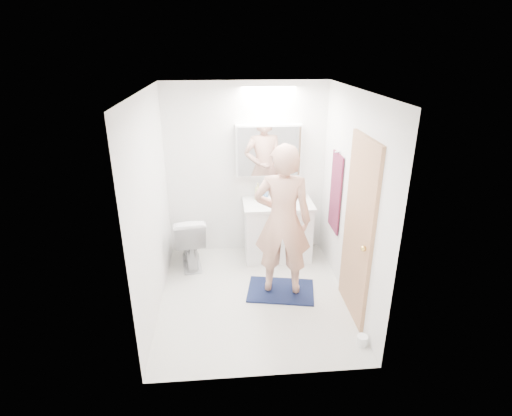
{
  "coord_description": "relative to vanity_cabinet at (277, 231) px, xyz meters",
  "views": [
    {
      "loc": [
        -0.32,
        -4.02,
        2.82
      ],
      "look_at": [
        0.05,
        0.25,
        1.05
      ],
      "focal_mm": 27.92,
      "sensor_mm": 36.0,
      "label": 1
    }
  ],
  "objects": [
    {
      "name": "soap_bottle_b",
      "position": [
        -0.17,
        0.18,
        0.51
      ],
      "size": [
        0.1,
        0.1,
        0.16
      ],
      "primitive_type": "imported",
      "rotation": [
        0.0,
        0.0,
        -0.66
      ],
      "color": "#5F93CC",
      "rests_on": "countertop"
    },
    {
      "name": "ceiling",
      "position": [
        -0.42,
        -0.96,
        2.01
      ],
      "size": [
        2.5,
        2.5,
        0.0
      ],
      "primitive_type": "plane",
      "rotation": [
        3.14,
        0.0,
        0.0
      ],
      "color": "white",
      "rests_on": "floor"
    },
    {
      "name": "toilet_paper_roll",
      "position": [
        0.61,
        -1.89,
        -0.34
      ],
      "size": [
        0.11,
        0.11,
        0.1
      ],
      "primitive_type": "cylinder",
      "color": "white",
      "rests_on": "floor"
    },
    {
      "name": "sink_basin",
      "position": [
        0.0,
        0.03,
        0.45
      ],
      "size": [
        0.36,
        0.36,
        0.03
      ],
      "primitive_type": "cylinder",
      "color": "white",
      "rests_on": "countertop"
    },
    {
      "name": "wall_right",
      "position": [
        0.68,
        -0.96,
        0.81
      ],
      "size": [
        0.0,
        2.5,
        2.5
      ],
      "primitive_type": "plane",
      "rotation": [
        1.57,
        0.0,
        -1.57
      ],
      "color": "white",
      "rests_on": "floor"
    },
    {
      "name": "medicine_cabinet",
      "position": [
        -0.12,
        0.21,
        1.11
      ],
      "size": [
        0.88,
        0.14,
        0.7
      ],
      "primitive_type": "cube",
      "color": "white",
      "rests_on": "wall_back"
    },
    {
      "name": "wall_front",
      "position": [
        -0.42,
        -2.21,
        0.81
      ],
      "size": [
        2.5,
        0.0,
        2.5
      ],
      "primitive_type": "plane",
      "rotation": [
        -1.57,
        0.0,
        0.0
      ],
      "color": "white",
      "rests_on": "floor"
    },
    {
      "name": "door_knob",
      "position": [
        0.62,
        -1.61,
        0.56
      ],
      "size": [
        0.06,
        0.06,
        0.06
      ],
      "primitive_type": "sphere",
      "color": "gold",
      "rests_on": "door"
    },
    {
      "name": "towel",
      "position": [
        0.66,
        -0.41,
        0.71
      ],
      "size": [
        0.02,
        0.42,
        1.0
      ],
      "primitive_type": "cube",
      "color": "#13183E",
      "rests_on": "wall_right"
    },
    {
      "name": "mirror_panel",
      "position": [
        -0.12,
        0.13,
        1.11
      ],
      "size": [
        0.84,
        0.01,
        0.66
      ],
      "primitive_type": "cube",
      "color": "silver",
      "rests_on": "medicine_cabinet"
    },
    {
      "name": "toilet",
      "position": [
        -1.22,
        -0.11,
        -0.02
      ],
      "size": [
        0.51,
        0.77,
        0.74
      ],
      "primitive_type": "imported",
      "rotation": [
        0.0,
        0.0,
        3.28
      ],
      "color": "silver",
      "rests_on": "floor"
    },
    {
      "name": "countertop",
      "position": [
        0.0,
        -0.0,
        0.41
      ],
      "size": [
        0.95,
        0.58,
        0.04
      ],
      "primitive_type": "cube",
      "color": "white",
      "rests_on": "vanity_cabinet"
    },
    {
      "name": "door",
      "position": [
        0.66,
        -1.31,
        0.61
      ],
      "size": [
        0.04,
        0.8,
        2.0
      ],
      "primitive_type": "cube",
      "color": "tan",
      "rests_on": "wall_right"
    },
    {
      "name": "vanity_cabinet",
      "position": [
        0.0,
        0.0,
        0.0
      ],
      "size": [
        0.9,
        0.55,
        0.78
      ],
      "primitive_type": "cube",
      "color": "white",
      "rests_on": "floor"
    },
    {
      "name": "bath_rug",
      "position": [
        -0.07,
        -0.89,
        -0.38
      ],
      "size": [
        0.89,
        0.69,
        0.02
      ],
      "primitive_type": "cube",
      "rotation": [
        0.0,
        0.0,
        -0.19
      ],
      "color": "#141A3E",
      "rests_on": "floor"
    },
    {
      "name": "toothbrush_cup",
      "position": [
        0.17,
        0.16,
        0.47
      ],
      "size": [
        0.11,
        0.11,
        0.09
      ],
      "primitive_type": "imported",
      "rotation": [
        0.0,
        0.0,
        -0.2
      ],
      "color": "#3A3DAF",
      "rests_on": "countertop"
    },
    {
      "name": "towel_hook",
      "position": [
        0.65,
        -0.41,
        1.23
      ],
      "size": [
        0.07,
        0.02,
        0.02
      ],
      "primitive_type": "cylinder",
      "rotation": [
        0.0,
        1.57,
        0.0
      ],
      "color": "silver",
      "rests_on": "wall_right"
    },
    {
      "name": "floor",
      "position": [
        -0.42,
        -0.96,
        -0.39
      ],
      "size": [
        2.5,
        2.5,
        0.0
      ],
      "primitive_type": "plane",
      "color": "silver",
      "rests_on": "ground"
    },
    {
      "name": "faucet",
      "position": [
        0.0,
        0.22,
        0.51
      ],
      "size": [
        0.02,
        0.02,
        0.16
      ],
      "primitive_type": "cylinder",
      "color": "silver",
      "rests_on": "countertop"
    },
    {
      "name": "wall_left",
      "position": [
        -1.52,
        -0.96,
        0.81
      ],
      "size": [
        0.0,
        2.5,
        2.5
      ],
      "primitive_type": "plane",
      "rotation": [
        1.57,
        0.0,
        1.57
      ],
      "color": "white",
      "rests_on": "floor"
    },
    {
      "name": "soap_bottle_a",
      "position": [
        -0.27,
        0.15,
        0.55
      ],
      "size": [
        0.12,
        0.12,
        0.24
      ],
      "primitive_type": "imported",
      "rotation": [
        0.0,
        0.0,
        0.32
      ],
      "color": "#CFCA86",
      "rests_on": "countertop"
    },
    {
      "name": "wall_back",
      "position": [
        -0.42,
        0.29,
        0.81
      ],
      "size": [
        2.5,
        0.0,
        2.5
      ],
      "primitive_type": "plane",
      "rotation": [
        1.57,
        0.0,
        0.0
      ],
      "color": "white",
      "rests_on": "floor"
    },
    {
      "name": "person",
      "position": [
        -0.07,
        -0.89,
        0.56
      ],
      "size": [
        0.73,
        0.55,
        1.81
      ],
      "primitive_type": "imported",
      "rotation": [
        0.0,
        0.0,
        2.95
      ],
      "color": "tan",
      "rests_on": "bath_rug"
    }
  ]
}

